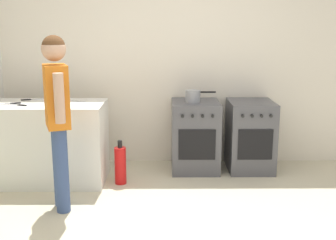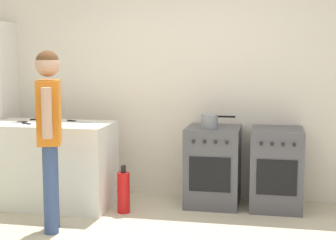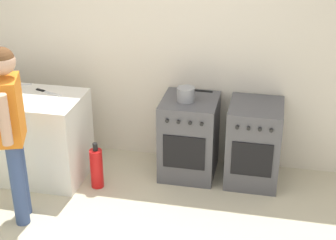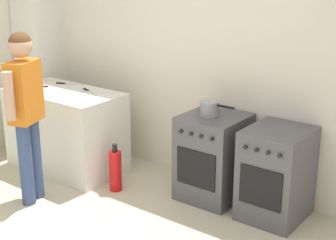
{
  "view_description": "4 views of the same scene",
  "coord_description": "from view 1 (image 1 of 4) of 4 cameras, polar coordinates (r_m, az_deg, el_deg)",
  "views": [
    {
      "loc": [
        -0.02,
        -3.39,
        1.74
      ],
      "look_at": [
        0.01,
        0.68,
        0.83
      ],
      "focal_mm": 45.0,
      "sensor_mm": 36.0,
      "label": 1
    },
    {
      "loc": [
        0.95,
        -3.87,
        1.62
      ],
      "look_at": [
        0.03,
        0.69,
        1.03
      ],
      "focal_mm": 55.0,
      "sensor_mm": 36.0,
      "label": 2
    },
    {
      "loc": [
        1.14,
        -3.17,
        2.9
      ],
      "look_at": [
        0.29,
        0.8,
        0.98
      ],
      "focal_mm": 55.0,
      "sensor_mm": 36.0,
      "label": 3
    },
    {
      "loc": [
        2.83,
        -2.41,
        2.32
      ],
      "look_at": [
        0.24,
        1.0,
        0.93
      ],
      "focal_mm": 55.0,
      "sensor_mm": 36.0,
      "label": 4
    }
  ],
  "objects": [
    {
      "name": "oven_right",
      "position": [
        5.24,
        11.08,
        -2.1
      ],
      "size": [
        0.53,
        0.62,
        0.85
      ],
      "color": "#4C4C51",
      "rests_on": "ground"
    },
    {
      "name": "counter_unit",
      "position": [
        4.95,
        -16.03,
        -2.96
      ],
      "size": [
        1.3,
        0.7,
        0.9
      ],
      "primitive_type": "cube",
      "color": "silver",
      "rests_on": "ground"
    },
    {
      "name": "knife_chef",
      "position": [
        4.85,
        -19.91,
        1.97
      ],
      "size": [
        0.29,
        0.16,
        0.01
      ],
      "color": "silver",
      "rests_on": "counter_unit"
    },
    {
      "name": "knife_carving",
      "position": [
        4.92,
        -13.01,
        2.56
      ],
      "size": [
        0.32,
        0.14,
        0.01
      ],
      "color": "silver",
      "rests_on": "counter_unit"
    },
    {
      "name": "fire_extinguisher",
      "position": [
        4.77,
        -6.47,
        -6.07
      ],
      "size": [
        0.13,
        0.13,
        0.5
      ],
      "color": "red",
      "rests_on": "ground"
    },
    {
      "name": "back_wall",
      "position": [
        5.36,
        -0.21,
        7.95
      ],
      "size": [
        6.0,
        0.1,
        2.6
      ],
      "primitive_type": "cube",
      "color": "silver",
      "rests_on": "ground"
    },
    {
      "name": "person",
      "position": [
        4.03,
        -14.79,
        1.6
      ],
      "size": [
        0.3,
        0.54,
        1.66
      ],
      "color": "#384C7A",
      "rests_on": "ground"
    },
    {
      "name": "knife_bread",
      "position": [
        5.13,
        -17.52,
        2.7
      ],
      "size": [
        0.33,
        0.17,
        0.01
      ],
      "color": "silver",
      "rests_on": "counter_unit"
    },
    {
      "name": "pot",
      "position": [
        5.01,
        3.42,
        3.24
      ],
      "size": [
        0.36,
        0.18,
        0.14
      ],
      "color": "gray",
      "rests_on": "oven_left"
    },
    {
      "name": "oven_left",
      "position": [
        5.15,
        3.71,
        -2.15
      ],
      "size": [
        0.57,
        0.62,
        0.85
      ],
      "color": "#4C4C51",
      "rests_on": "ground"
    },
    {
      "name": "ground_plane",
      "position": [
        3.81,
        -0.1,
        -14.53
      ],
      "size": [
        8.0,
        8.0,
        0.0
      ],
      "primitive_type": "plane",
      "color": "beige"
    },
    {
      "name": "knife_paring",
      "position": [
        4.93,
        -20.31,
        2.11
      ],
      "size": [
        0.2,
        0.12,
        0.01
      ],
      "color": "silver",
      "rests_on": "counter_unit"
    }
  ]
}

